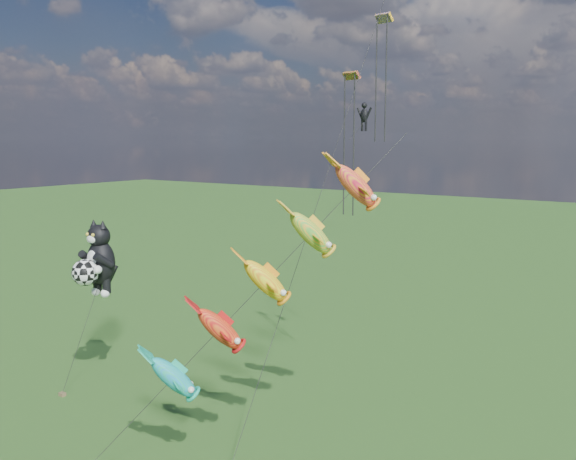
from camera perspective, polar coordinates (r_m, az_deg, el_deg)
The scene contains 3 objects.
cat_kite_rig at distance 42.04m, azimuth -16.69°, elevation -2.62°, with size 2.24×4.06×10.72m.
fish_windsock_rig at distance 30.59m, azimuth -2.03°, elevation -4.59°, with size 10.94×11.79×16.05m.
parafoil_rig at distance 40.68m, azimuth 6.66°, elevation 10.63°, with size 2.39×17.49×24.47m.
Camera 1 is at (35.24, -18.03, 15.81)m, focal length 40.00 mm.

